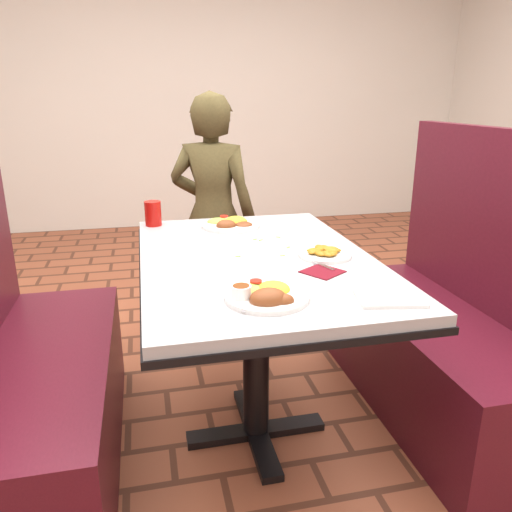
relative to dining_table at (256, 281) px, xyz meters
name	(u,v)px	position (x,y,z in m)	size (l,w,h in m)	color
dining_table	(256,281)	(0.00, 0.00, 0.00)	(0.81, 1.21, 0.75)	#ADAFB2
booth_bench_left	(31,387)	(-0.80, 0.00, -0.32)	(0.47, 1.20, 1.17)	#50121F
booth_bench_right	(444,339)	(0.80, 0.00, -0.32)	(0.47, 1.20, 1.17)	#50121F
diner_person	(213,215)	(-0.01, 1.05, 0.00)	(0.48, 0.31, 1.31)	brown
near_dinner_plate	(266,291)	(-0.06, -0.39, 0.12)	(0.24, 0.24, 0.07)	white
far_dinner_plate	(231,222)	(-0.02, 0.43, 0.12)	(0.25, 0.25, 0.06)	white
plantain_plate	(325,253)	(0.24, -0.06, 0.11)	(0.19, 0.19, 0.03)	white
maroon_napkin	(322,272)	(0.17, -0.21, 0.10)	(0.11, 0.11, 0.00)	#5D0D18
spoon_utensil	(320,264)	(0.18, -0.15, 0.10)	(0.01, 0.14, 0.00)	silver
red_tumbler	(153,213)	(-0.34, 0.52, 0.15)	(0.07, 0.07, 0.11)	#AF0F0B
paper_napkin	(389,298)	(0.27, -0.47, 0.10)	(0.18, 0.13, 0.01)	white
knife_utensil	(271,295)	(-0.04, -0.38, 0.11)	(0.01, 0.16, 0.00)	silver
fork_utensil	(244,300)	(-0.12, -0.40, 0.11)	(0.01, 0.15, 0.00)	silver
lettuce_shreds	(263,250)	(0.04, 0.06, 0.10)	(0.28, 0.32, 0.00)	#86B749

